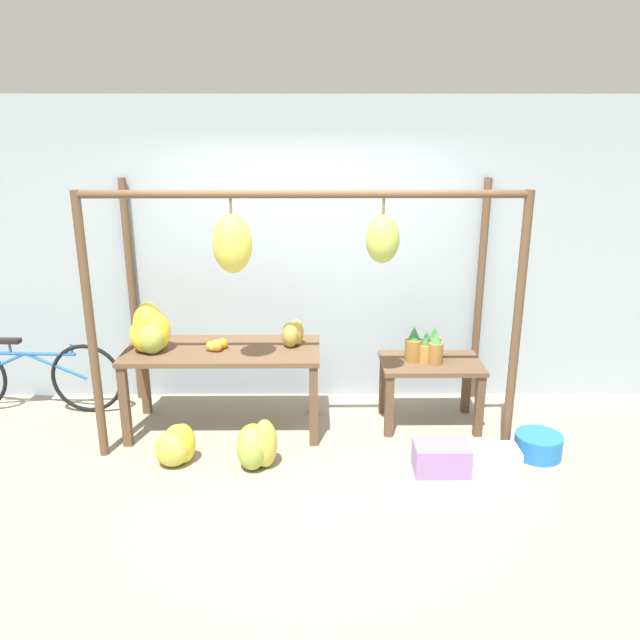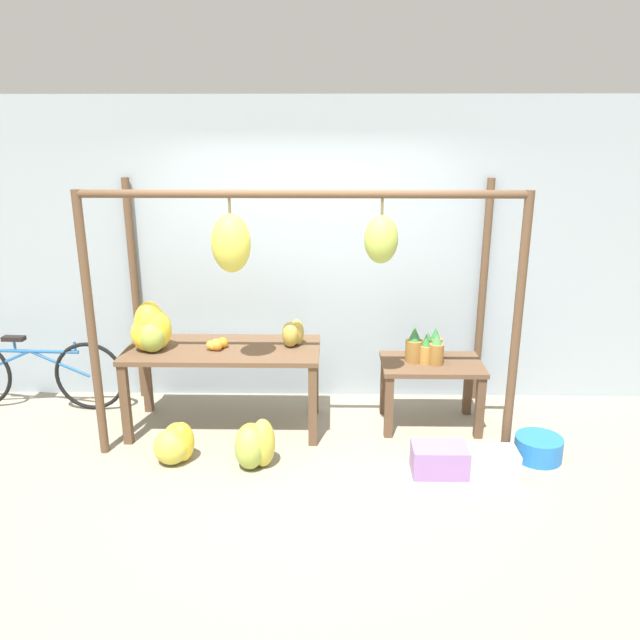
# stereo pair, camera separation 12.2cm
# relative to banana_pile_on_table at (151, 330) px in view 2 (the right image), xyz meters

# --- Properties ---
(ground_plane) EXTENTS (20.00, 20.00, 0.00)m
(ground_plane) POSITION_rel_banana_pile_on_table_xyz_m (1.28, -0.79, -0.92)
(ground_plane) COLOR gray
(shop_wall_back) EXTENTS (8.00, 0.08, 2.80)m
(shop_wall_back) POSITION_rel_banana_pile_on_table_xyz_m (1.28, 0.81, 0.48)
(shop_wall_back) COLOR #99A8B2
(shop_wall_back) RESTS_ON ground_plane
(stall_awning) EXTENTS (3.31, 1.28, 2.10)m
(stall_awning) POSITION_rel_banana_pile_on_table_xyz_m (1.23, -0.18, 0.59)
(stall_awning) COLOR brown
(stall_awning) RESTS_ON ground_plane
(display_table_main) EXTENTS (1.64, 0.72, 0.74)m
(display_table_main) POSITION_rel_banana_pile_on_table_xyz_m (0.58, 0.06, -0.28)
(display_table_main) COLOR brown
(display_table_main) RESTS_ON ground_plane
(display_table_side) EXTENTS (0.86, 0.57, 0.59)m
(display_table_side) POSITION_rel_banana_pile_on_table_xyz_m (2.37, 0.13, -0.45)
(display_table_side) COLOR brown
(display_table_side) RESTS_ON ground_plane
(banana_pile_on_table) EXTENTS (0.39, 0.37, 0.41)m
(banana_pile_on_table) POSITION_rel_banana_pile_on_table_xyz_m (0.00, 0.00, 0.00)
(banana_pile_on_table) COLOR yellow
(banana_pile_on_table) RESTS_ON display_table_main
(orange_pile) EXTENTS (0.18, 0.16, 0.09)m
(orange_pile) POSITION_rel_banana_pile_on_table_xyz_m (0.54, 0.00, -0.13)
(orange_pile) COLOR orange
(orange_pile) RESTS_ON display_table_main
(pineapple_cluster) EXTENTS (0.34, 0.31, 0.32)m
(pineapple_cluster) POSITION_rel_banana_pile_on_table_xyz_m (2.32, 0.17, -0.21)
(pineapple_cluster) COLOR #B27F38
(pineapple_cluster) RESTS_ON display_table_side
(banana_pile_ground_left) EXTENTS (0.35, 0.34, 0.33)m
(banana_pile_ground_left) POSITION_rel_banana_pile_on_table_xyz_m (0.29, -0.55, -0.76)
(banana_pile_ground_left) COLOR yellow
(banana_pile_ground_left) RESTS_ON ground_plane
(banana_pile_ground_right) EXTENTS (0.39, 0.41, 0.40)m
(banana_pile_ground_right) POSITION_rel_banana_pile_on_table_xyz_m (0.91, -0.59, -0.74)
(banana_pile_ground_right) COLOR gold
(banana_pile_ground_right) RESTS_ON ground_plane
(fruit_crate_white) EXTENTS (0.42, 0.27, 0.22)m
(fruit_crate_white) POSITION_rel_banana_pile_on_table_xyz_m (2.33, -0.68, -0.80)
(fruit_crate_white) COLOR #9970B7
(fruit_crate_white) RESTS_ON ground_plane
(blue_bucket) EXTENTS (0.37, 0.37, 0.18)m
(blue_bucket) POSITION_rel_banana_pile_on_table_xyz_m (3.15, -0.45, -0.82)
(blue_bucket) COLOR blue
(blue_bucket) RESTS_ON ground_plane
(parked_bicycle) EXTENTS (1.74, 0.11, 0.71)m
(parked_bicycle) POSITION_rel_banana_pile_on_table_xyz_m (-1.26, 0.41, -0.57)
(parked_bicycle) COLOR black
(parked_bicycle) RESTS_ON ground_plane
(papaya_pile) EXTENTS (0.20, 0.22, 0.23)m
(papaya_pile) POSITION_rel_banana_pile_on_table_xyz_m (1.18, 0.11, -0.07)
(papaya_pile) COLOR #B2993D
(papaya_pile) RESTS_ON display_table_main
(fruit_crate_purple) EXTENTS (0.38, 0.24, 0.20)m
(fruit_crate_purple) POSITION_rel_banana_pile_on_table_xyz_m (2.72, -0.69, -0.81)
(fruit_crate_purple) COLOR silver
(fruit_crate_purple) RESTS_ON ground_plane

